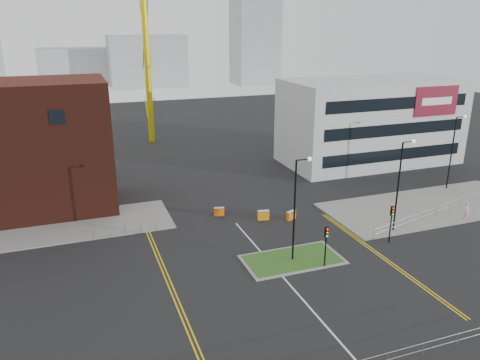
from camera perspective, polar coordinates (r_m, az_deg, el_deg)
The scene contains 25 objects.
ground at distance 34.56m, azimuth 9.38°, elevation -16.04°, with size 200.00×200.00×0.00m, color black.
pavement_left at distance 50.67m, azimuth -24.50°, elevation -5.77°, with size 28.00×8.00×0.12m, color slate.
pavement_right at distance 56.60m, azimuth 22.14°, elevation -2.95°, with size 24.00×10.00×0.12m, color slate.
island_kerb at distance 41.37m, azimuth 6.41°, elevation -9.61°, with size 8.60×4.60×0.08m, color slate.
grass_island at distance 41.36m, azimuth 6.41°, elevation -9.58°, with size 8.00×4.00×0.12m, color #2A551C.
office_block at distance 70.88m, azimuth 15.60°, elevation 6.91°, with size 25.00×12.20×12.00m.
streetlamp_island at distance 39.23m, azimuth 6.98°, elevation -2.61°, with size 1.46×0.36×9.18m.
streetlamp_right_near at distance 47.14m, azimuth 19.01°, elevation 0.14°, with size 1.46×0.36×9.18m.
streetlamp_right_far at distance 61.99m, azimuth 24.63°, elevation 3.73°, with size 1.46×0.36×9.18m.
traffic_light_island at distance 39.54m, azimuth 10.47°, elevation -7.11°, with size 0.28×0.33×3.65m.
traffic_light_right at distance 45.30m, azimuth 18.00°, elevation -4.34°, with size 0.28×0.33×3.65m.
railing_left at distance 46.58m, azimuth -13.83°, elevation -5.74°, with size 6.05×0.05×1.10m.
railing_right at distance 53.68m, azimuth 22.77°, elevation -3.36°, with size 19.05×5.05×1.10m.
centre_line at distance 36.01m, azimuth 7.79°, elevation -14.39°, with size 0.15×30.00×0.01m, color silver.
yellow_left_a at distance 40.01m, azimuth -9.47°, elevation -10.86°, with size 0.12×24.00×0.01m, color gold.
yellow_left_b at distance 40.06m, azimuth -9.04°, elevation -10.80°, with size 0.12×24.00×0.01m, color gold.
yellow_right_a at distance 43.51m, azimuth 16.61°, elevation -8.88°, with size 0.12×20.00×0.01m, color gold.
yellow_right_b at distance 43.68m, azimuth 16.93°, elevation -8.81°, with size 0.12×20.00×0.01m, color gold.
skyline_b at distance 156.87m, azimuth -11.23°, elevation 14.02°, with size 24.00×12.00×16.00m, color gray.
skyline_c at distance 161.05m, azimuth 1.84°, elevation 16.60°, with size 14.00×12.00×28.00m, color gray.
skyline_d at distance 165.18m, azimuth -18.09°, elevation 12.99°, with size 30.00×12.00×12.00m, color gray.
pedestrian at distance 54.02m, azimuth 25.92°, elevation -3.42°, with size 0.73×0.48×1.99m, color #F19CBD.
barrier_left at distance 49.92m, azimuth -2.57°, elevation -3.82°, with size 1.12×0.56×0.91m.
barrier_mid at distance 48.88m, azimuth 2.86°, elevation -4.26°, with size 1.26×0.59×1.02m.
barrier_right at distance 49.15m, azimuth 6.24°, elevation -4.26°, with size 1.19×0.79×0.95m.
Camera 1 is at (-14.67, -24.49, 19.49)m, focal length 35.00 mm.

